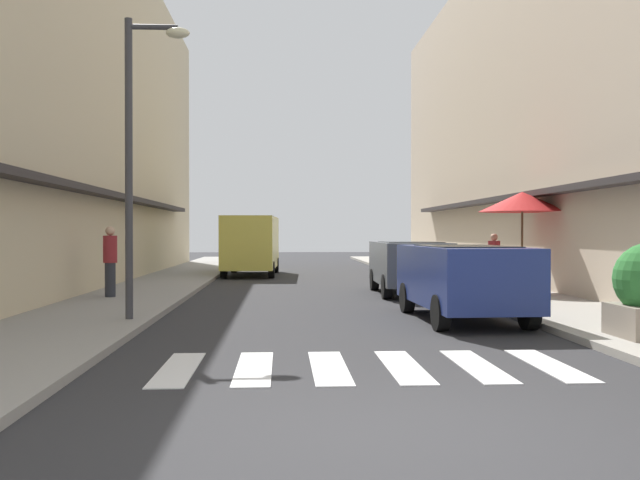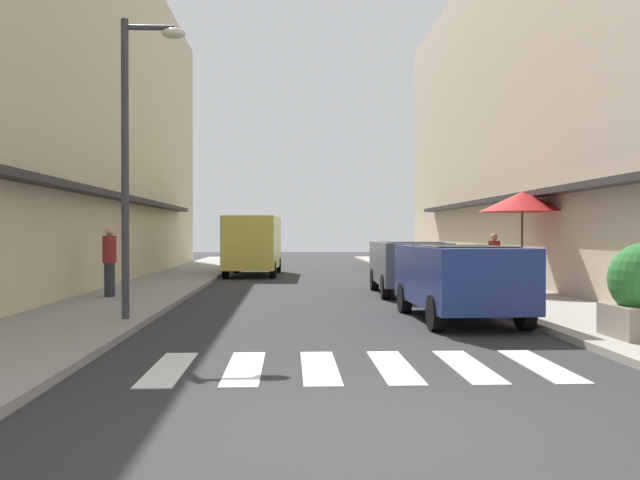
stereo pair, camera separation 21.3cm
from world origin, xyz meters
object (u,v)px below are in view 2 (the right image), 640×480
parked_car_mid (408,261)px  pedestrian_walking_far (494,260)px  street_lamp (135,137)px  delivery_van (254,240)px  parked_car_near (459,274)px  cafe_umbrella (522,202)px  pedestrian_walking_near (109,259)px

parked_car_mid → pedestrian_walking_far: (2.45, 0.14, 0.02)m
parked_car_mid → street_lamp: street_lamp is taller
street_lamp → pedestrian_walking_far: bearing=35.6°
pedestrian_walking_far → delivery_van: bearing=-154.8°
parked_car_near → cafe_umbrella: cafe_umbrella is taller
cafe_umbrella → pedestrian_walking_near: (-10.85, -1.16, -1.50)m
street_lamp → cafe_umbrella: size_ratio=2.04×
parked_car_mid → pedestrian_walking_near: pedestrian_walking_near is taller
parked_car_mid → pedestrian_walking_near: (-7.79, -1.57, 0.13)m
parked_car_mid → street_lamp: size_ratio=0.76×
pedestrian_walking_near → pedestrian_walking_far: 10.39m
delivery_van → parked_car_mid: bearing=-61.6°
parked_car_mid → delivery_van: 9.98m
parked_car_near → parked_car_mid: bearing=90.0°
pedestrian_walking_far → street_lamp: bearing=-69.0°
parked_car_near → pedestrian_walking_far: size_ratio=2.72×
parked_car_near → cafe_umbrella: size_ratio=1.58×
pedestrian_walking_near → pedestrian_walking_far: (10.24, 1.71, -0.11)m
delivery_van → pedestrian_walking_far: size_ratio=3.48×
street_lamp → pedestrian_walking_far: street_lamp is taller
pedestrian_walking_near → delivery_van: bearing=-46.0°
parked_car_mid → cafe_umbrella: bearing=-7.6°
parked_car_near → parked_car_mid: size_ratio=1.02×
parked_car_mid → street_lamp: bearing=-135.7°
parked_car_near → pedestrian_walking_far: bearing=67.2°
cafe_umbrella → delivery_van: bearing=130.4°
delivery_van → pedestrian_walking_near: bearing=-106.4°
pedestrian_walking_near → cafe_umbrella: bearing=-113.5°
street_lamp → cafe_umbrella: (9.22, 5.60, -0.95)m
cafe_umbrella → pedestrian_walking_near: size_ratio=1.55×
cafe_umbrella → pedestrian_walking_far: bearing=137.5°
parked_car_near → cafe_umbrella: bearing=59.9°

